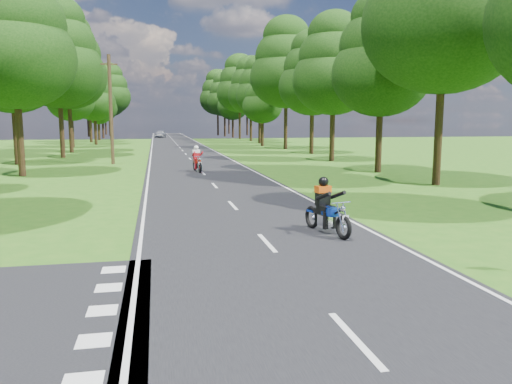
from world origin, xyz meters
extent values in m
plane|color=#2A6016|center=(0.00, 0.00, 0.00)|extent=(160.00, 160.00, 0.00)
cube|color=black|center=(0.00, 50.00, 0.01)|extent=(7.00, 140.00, 0.02)
cube|color=silver|center=(0.00, -4.00, 0.02)|extent=(0.12, 2.00, 0.01)
cube|color=silver|center=(0.00, 2.00, 0.02)|extent=(0.12, 2.00, 0.01)
cube|color=silver|center=(0.00, 8.00, 0.02)|extent=(0.12, 2.00, 0.01)
cube|color=silver|center=(0.00, 14.00, 0.02)|extent=(0.12, 2.00, 0.01)
cube|color=silver|center=(0.00, 20.00, 0.02)|extent=(0.12, 2.00, 0.01)
cube|color=silver|center=(0.00, 26.00, 0.02)|extent=(0.12, 2.00, 0.01)
cube|color=silver|center=(0.00, 32.00, 0.02)|extent=(0.12, 2.00, 0.01)
cube|color=silver|center=(0.00, 38.00, 0.02)|extent=(0.12, 2.00, 0.01)
cube|color=silver|center=(0.00, 44.00, 0.02)|extent=(0.12, 2.00, 0.01)
cube|color=silver|center=(0.00, 50.00, 0.02)|extent=(0.12, 2.00, 0.01)
cube|color=silver|center=(0.00, 56.00, 0.02)|extent=(0.12, 2.00, 0.01)
cube|color=silver|center=(0.00, 62.00, 0.02)|extent=(0.12, 2.00, 0.01)
cube|color=silver|center=(0.00, 68.00, 0.02)|extent=(0.12, 2.00, 0.01)
cube|color=silver|center=(0.00, 74.00, 0.02)|extent=(0.12, 2.00, 0.01)
cube|color=silver|center=(0.00, 80.00, 0.02)|extent=(0.12, 2.00, 0.01)
cube|color=silver|center=(0.00, 86.00, 0.02)|extent=(0.12, 2.00, 0.01)
cube|color=silver|center=(0.00, 92.00, 0.02)|extent=(0.12, 2.00, 0.01)
cube|color=silver|center=(0.00, 98.00, 0.02)|extent=(0.12, 2.00, 0.01)
cube|color=silver|center=(0.00, 104.00, 0.02)|extent=(0.12, 2.00, 0.01)
cube|color=silver|center=(0.00, 110.00, 0.02)|extent=(0.12, 2.00, 0.01)
cube|color=silver|center=(0.00, 116.00, 0.02)|extent=(0.12, 2.00, 0.01)
cube|color=silver|center=(-3.30, 50.00, 0.02)|extent=(0.10, 140.00, 0.01)
cube|color=silver|center=(3.30, 50.00, 0.02)|extent=(0.10, 140.00, 0.01)
cube|color=silver|center=(-3.80, -4.50, 0.02)|extent=(0.50, 0.50, 0.01)
cube|color=silver|center=(-3.80, -3.30, 0.02)|extent=(0.50, 0.50, 0.01)
cube|color=silver|center=(-3.80, -2.10, 0.02)|extent=(0.50, 0.50, 0.01)
cube|color=silver|center=(-3.80, -0.90, 0.02)|extent=(0.50, 0.50, 0.01)
cube|color=silver|center=(-3.80, 0.30, 0.02)|extent=(0.50, 0.50, 0.01)
cylinder|color=black|center=(-10.57, 20.76, 1.96)|extent=(0.40, 0.40, 3.91)
ellipsoid|color=black|center=(-10.57, 20.76, 6.78)|extent=(6.85, 6.85, 5.82)
ellipsoid|color=black|center=(-10.57, 20.76, 8.68)|extent=(5.87, 5.87, 4.99)
cylinder|color=black|center=(-12.94, 29.18, 1.90)|extent=(0.40, 0.40, 3.79)
ellipsoid|color=black|center=(-12.94, 29.18, 6.57)|extent=(6.64, 6.64, 5.64)
ellipsoid|color=black|center=(-12.94, 29.18, 8.41)|extent=(5.69, 5.69, 4.84)
ellipsoid|color=black|center=(-12.94, 29.18, 10.26)|extent=(4.27, 4.27, 3.63)
cylinder|color=black|center=(-10.82, 35.60, 2.16)|extent=(0.40, 0.40, 4.32)
ellipsoid|color=black|center=(-10.82, 35.60, 7.47)|extent=(7.56, 7.56, 6.42)
ellipsoid|color=black|center=(-10.82, 35.60, 9.58)|extent=(6.48, 6.48, 5.51)
ellipsoid|color=black|center=(-10.82, 35.60, 11.68)|extent=(4.86, 4.86, 4.13)
cylinder|color=black|center=(-11.26, 43.10, 2.20)|extent=(0.40, 0.40, 4.40)
ellipsoid|color=black|center=(-11.26, 43.10, 7.62)|extent=(7.71, 7.71, 6.55)
ellipsoid|color=black|center=(-11.26, 43.10, 9.77)|extent=(6.60, 6.60, 5.61)
ellipsoid|color=black|center=(-11.26, 43.10, 11.92)|extent=(4.95, 4.95, 4.21)
cylinder|color=black|center=(-12.61, 52.78, 1.60)|extent=(0.40, 0.40, 3.20)
ellipsoid|color=black|center=(-12.61, 52.78, 5.54)|extent=(5.60, 5.60, 4.76)
ellipsoid|color=black|center=(-12.61, 52.78, 7.10)|extent=(4.80, 4.80, 4.08)
ellipsoid|color=black|center=(-12.61, 52.78, 8.66)|extent=(3.60, 3.60, 3.06)
cylinder|color=black|center=(-10.75, 60.15, 1.61)|extent=(0.40, 0.40, 3.22)
ellipsoid|color=black|center=(-10.75, 60.15, 5.58)|extent=(5.64, 5.64, 4.79)
ellipsoid|color=black|center=(-10.75, 60.15, 7.15)|extent=(4.83, 4.83, 4.11)
ellipsoid|color=black|center=(-10.75, 60.15, 8.72)|extent=(3.62, 3.62, 3.08)
cylinder|color=black|center=(-12.29, 67.91, 1.80)|extent=(0.40, 0.40, 3.61)
ellipsoid|color=black|center=(-12.29, 67.91, 6.25)|extent=(6.31, 6.31, 5.37)
ellipsoid|color=black|center=(-12.29, 67.91, 8.01)|extent=(5.41, 5.41, 4.60)
ellipsoid|color=black|center=(-12.29, 67.91, 9.76)|extent=(4.06, 4.06, 3.45)
cylinder|color=black|center=(-11.94, 75.74, 1.33)|extent=(0.40, 0.40, 2.67)
ellipsoid|color=black|center=(-11.94, 75.74, 4.62)|extent=(4.67, 4.67, 3.97)
ellipsoid|color=black|center=(-11.94, 75.74, 5.92)|extent=(4.00, 4.00, 3.40)
ellipsoid|color=black|center=(-11.94, 75.74, 7.22)|extent=(3.00, 3.00, 2.55)
cylinder|color=black|center=(-12.18, 84.90, 1.54)|extent=(0.40, 0.40, 3.09)
ellipsoid|color=black|center=(-12.18, 84.90, 5.34)|extent=(5.40, 5.40, 4.59)
ellipsoid|color=black|center=(-12.18, 84.90, 6.85)|extent=(4.63, 4.63, 3.93)
ellipsoid|color=black|center=(-12.18, 84.90, 8.35)|extent=(3.47, 3.47, 2.95)
cylinder|color=black|center=(-11.23, 91.41, 2.24)|extent=(0.40, 0.40, 4.48)
ellipsoid|color=black|center=(-11.23, 91.41, 7.75)|extent=(7.84, 7.84, 6.66)
ellipsoid|color=black|center=(-11.23, 91.41, 9.94)|extent=(6.72, 6.72, 5.71)
ellipsoid|color=black|center=(-11.23, 91.41, 12.12)|extent=(5.04, 5.04, 4.28)
cylinder|color=black|center=(-12.28, 100.39, 2.05)|extent=(0.40, 0.40, 4.09)
ellipsoid|color=black|center=(-12.28, 100.39, 7.09)|extent=(7.16, 7.16, 6.09)
ellipsoid|color=black|center=(-12.28, 100.39, 9.08)|extent=(6.14, 6.14, 5.22)
ellipsoid|color=black|center=(-12.28, 100.39, 11.08)|extent=(4.61, 4.61, 3.92)
cylinder|color=black|center=(11.06, 12.20, 2.28)|extent=(0.40, 0.40, 4.56)
ellipsoid|color=black|center=(11.06, 12.20, 7.89)|extent=(7.98, 7.98, 6.78)
cylinder|color=black|center=(10.92, 18.69, 1.75)|extent=(0.40, 0.40, 3.49)
ellipsoid|color=black|center=(10.92, 18.69, 6.05)|extent=(6.12, 6.12, 5.20)
ellipsoid|color=black|center=(10.92, 18.69, 7.75)|extent=(5.24, 5.24, 4.46)
ellipsoid|color=black|center=(10.92, 18.69, 9.46)|extent=(3.93, 3.93, 3.34)
cylinder|color=black|center=(11.06, 27.58, 1.85)|extent=(0.40, 0.40, 3.69)
ellipsoid|color=black|center=(11.06, 27.58, 6.39)|extent=(6.46, 6.46, 5.49)
ellipsoid|color=black|center=(11.06, 27.58, 8.19)|extent=(5.54, 5.54, 4.71)
ellipsoid|color=black|center=(11.06, 27.58, 9.99)|extent=(4.15, 4.15, 3.53)
cylinder|color=black|center=(12.17, 36.42, 1.87)|extent=(0.40, 0.40, 3.74)
ellipsoid|color=black|center=(12.17, 36.42, 6.48)|extent=(6.55, 6.55, 5.57)
ellipsoid|color=black|center=(12.17, 36.42, 8.31)|extent=(5.62, 5.62, 4.77)
ellipsoid|color=black|center=(12.17, 36.42, 10.13)|extent=(4.21, 4.21, 3.58)
cylinder|color=black|center=(11.72, 44.72, 2.32)|extent=(0.40, 0.40, 4.64)
ellipsoid|color=black|center=(11.72, 44.72, 8.04)|extent=(8.12, 8.12, 6.91)
ellipsoid|color=black|center=(11.72, 44.72, 10.30)|extent=(6.96, 6.96, 5.92)
ellipsoid|color=black|center=(11.72, 44.72, 12.56)|extent=(5.22, 5.22, 4.44)
cylinder|color=black|center=(10.55, 51.92, 1.45)|extent=(0.40, 0.40, 2.91)
ellipsoid|color=black|center=(10.55, 51.92, 5.03)|extent=(5.09, 5.09, 4.33)
ellipsoid|color=black|center=(10.55, 51.92, 6.45)|extent=(4.36, 4.36, 3.71)
ellipsoid|color=black|center=(10.55, 51.92, 7.87)|extent=(3.27, 3.27, 2.78)
cylinder|color=black|center=(11.77, 59.40, 1.94)|extent=(0.40, 0.40, 3.88)
ellipsoid|color=black|center=(11.77, 59.40, 6.71)|extent=(6.78, 6.78, 5.77)
ellipsoid|color=black|center=(11.77, 59.40, 8.60)|extent=(5.81, 5.81, 4.94)
ellipsoid|color=black|center=(11.77, 59.40, 10.49)|extent=(4.36, 4.36, 3.71)
cylinder|color=black|center=(12.10, 67.87, 2.09)|extent=(0.40, 0.40, 4.18)
ellipsoid|color=black|center=(12.10, 67.87, 7.23)|extent=(7.31, 7.31, 6.21)
ellipsoid|color=black|center=(12.10, 67.87, 9.27)|extent=(6.27, 6.27, 5.33)
ellipsoid|color=black|center=(12.10, 67.87, 11.31)|extent=(4.70, 4.70, 4.00)
cylinder|color=black|center=(11.80, 76.83, 2.32)|extent=(0.40, 0.40, 4.63)
ellipsoid|color=black|center=(11.80, 76.83, 8.02)|extent=(8.11, 8.11, 6.89)
ellipsoid|color=black|center=(11.80, 76.83, 10.28)|extent=(6.95, 6.95, 5.91)
ellipsoid|color=black|center=(11.80, 76.83, 12.54)|extent=(5.21, 5.21, 4.43)
cylinder|color=black|center=(11.69, 84.12, 1.68)|extent=(0.40, 0.40, 3.36)
ellipsoid|color=black|center=(11.69, 84.12, 5.82)|extent=(5.88, 5.88, 5.00)
ellipsoid|color=black|center=(11.69, 84.12, 7.46)|extent=(5.04, 5.04, 4.29)
ellipsoid|color=black|center=(11.69, 84.12, 9.10)|extent=(3.78, 3.78, 3.21)
cylinder|color=black|center=(11.14, 91.34, 2.04)|extent=(0.40, 0.40, 4.09)
ellipsoid|color=black|center=(11.14, 91.34, 7.07)|extent=(7.15, 7.15, 6.08)
ellipsoid|color=black|center=(11.14, 91.34, 9.07)|extent=(6.13, 6.13, 5.21)
ellipsoid|color=black|center=(11.14, 91.34, 11.06)|extent=(4.60, 4.60, 3.91)
cylinder|color=black|center=(10.68, 99.10, 2.24)|extent=(0.40, 0.40, 4.48)
ellipsoid|color=black|center=(10.68, 99.10, 7.76)|extent=(7.84, 7.84, 6.66)
ellipsoid|color=black|center=(10.68, 99.10, 9.94)|extent=(6.72, 6.72, 5.71)
ellipsoid|color=black|center=(10.68, 99.10, 12.13)|extent=(5.04, 5.04, 4.28)
cylinder|color=black|center=(-14.00, 110.00, 1.92)|extent=(0.40, 0.40, 3.84)
ellipsoid|color=black|center=(-14.00, 110.00, 6.65)|extent=(6.72, 6.72, 5.71)
ellipsoid|color=black|center=(-14.00, 110.00, 8.52)|extent=(5.76, 5.76, 4.90)
ellipsoid|color=black|center=(-14.00, 110.00, 10.39)|extent=(4.32, 4.32, 3.67)
cylinder|color=black|center=(15.00, 112.00, 2.08)|extent=(0.40, 0.40, 4.16)
ellipsoid|color=black|center=(15.00, 112.00, 7.20)|extent=(7.28, 7.28, 6.19)
ellipsoid|color=black|center=(15.00, 112.00, 9.23)|extent=(6.24, 6.24, 5.30)
ellipsoid|color=black|center=(15.00, 112.00, 11.26)|extent=(4.68, 4.68, 3.98)
cylinder|color=black|center=(-16.00, 95.00, 1.76)|extent=(0.40, 0.40, 3.52)
ellipsoid|color=black|center=(-16.00, 95.00, 6.09)|extent=(6.16, 6.16, 5.24)
ellipsoid|color=black|center=(-16.00, 95.00, 7.81)|extent=(5.28, 5.28, 4.49)
ellipsoid|color=black|center=(-16.00, 95.00, 9.53)|extent=(3.96, 3.96, 3.37)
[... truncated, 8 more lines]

